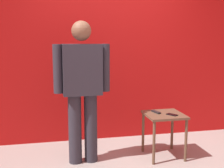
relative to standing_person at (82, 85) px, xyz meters
name	(u,v)px	position (x,y,z in m)	size (l,w,h in m)	color
back_wall_red	(108,34)	(0.51, 0.86, 0.64)	(6.23, 0.12, 3.27)	#B71212
standing_person	(82,85)	(0.00, 0.00, 0.00)	(0.70, 0.26, 1.78)	#2D2D38
side_table	(164,121)	(1.07, -0.06, -0.51)	(0.49, 0.49, 0.59)	brown
cell_phone	(172,115)	(1.14, -0.14, -0.40)	(0.07, 0.14, 0.01)	black
tv_remote	(156,112)	(0.98, 0.01, -0.40)	(0.04, 0.17, 0.02)	black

